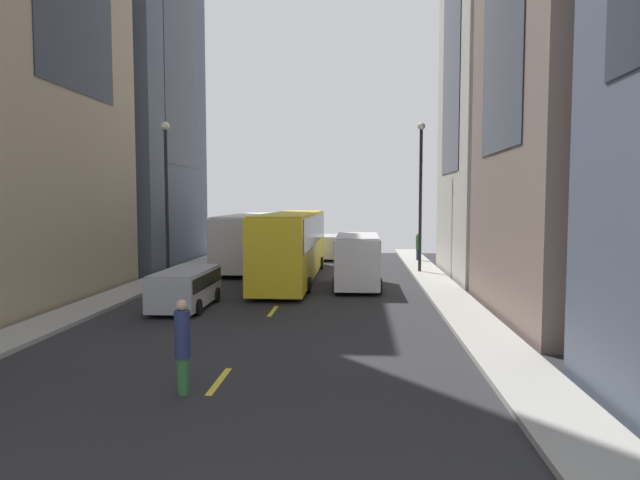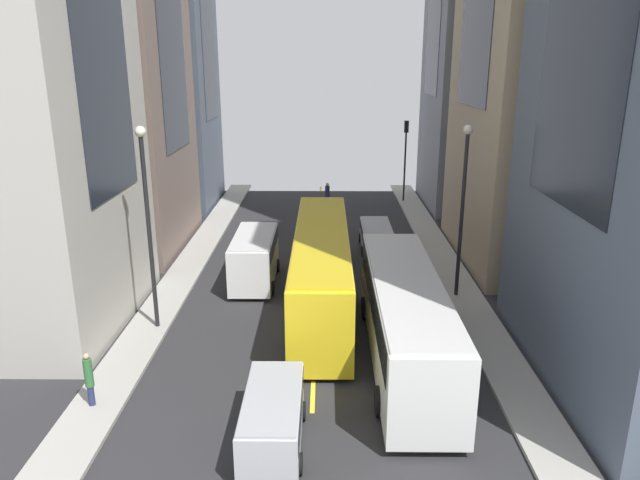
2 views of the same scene
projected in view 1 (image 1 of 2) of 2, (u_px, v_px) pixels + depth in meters
ground_plane at (287, 293)px, 25.84m from camera, size 40.27×40.27×0.00m
sidewalk_west at (133, 290)px, 26.33m from camera, size 1.81×44.00×0.15m
sidewalk_east at (446, 293)px, 25.35m from camera, size 1.81×44.00×0.15m
lane_stripe_1 at (219, 381)px, 13.30m from camera, size 0.16×2.00×0.01m
lane_stripe_2 at (273, 311)px, 21.66m from camera, size 0.16×2.00×0.01m
lane_stripe_3 at (297, 280)px, 30.02m from camera, size 0.16×2.00×0.01m
lane_stripe_4 at (310, 263)px, 38.38m from camera, size 0.16×2.00×0.01m
lane_stripe_5 at (319, 251)px, 46.74m from camera, size 0.16×2.00×0.01m
building_west_2 at (130, 43)px, 36.86m from camera, size 6.88×11.87×29.00m
building_east_2 at (540, 41)px, 30.48m from camera, size 9.50×10.13×25.74m
city_bus_white at (252, 236)px, 35.77m from camera, size 2.80×12.10×3.35m
streetcar_yellow at (293, 240)px, 30.25m from camera, size 2.70×14.50×3.59m
delivery_van_white at (357, 257)px, 27.32m from camera, size 2.25×5.30×2.58m
car_silver_0 at (186, 285)px, 22.23m from camera, size 1.94×4.43×1.53m
car_silver_1 at (329, 245)px, 40.84m from camera, size 1.88×4.20×1.71m
pedestrian_crossing_near at (183, 344)px, 12.34m from camera, size 0.35×0.35×2.11m
pedestrian_waiting_curb at (418, 245)px, 38.59m from camera, size 0.29×0.29×1.91m
streetlamp_near at (166, 185)px, 29.62m from camera, size 0.44×0.44×8.21m
streetlamp_far at (421, 183)px, 32.30m from camera, size 0.44×0.44×8.54m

